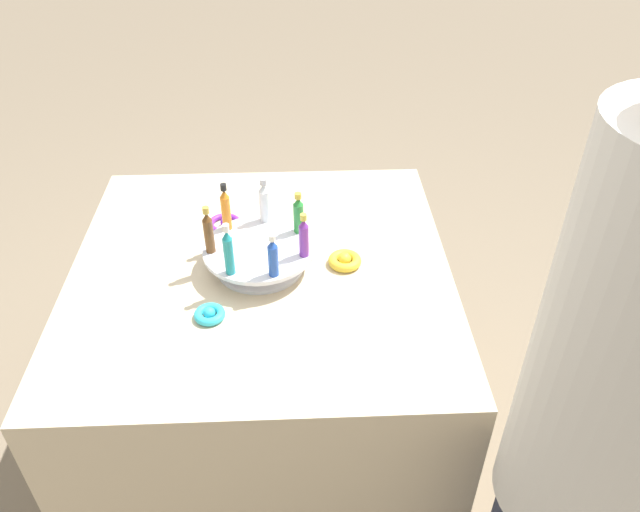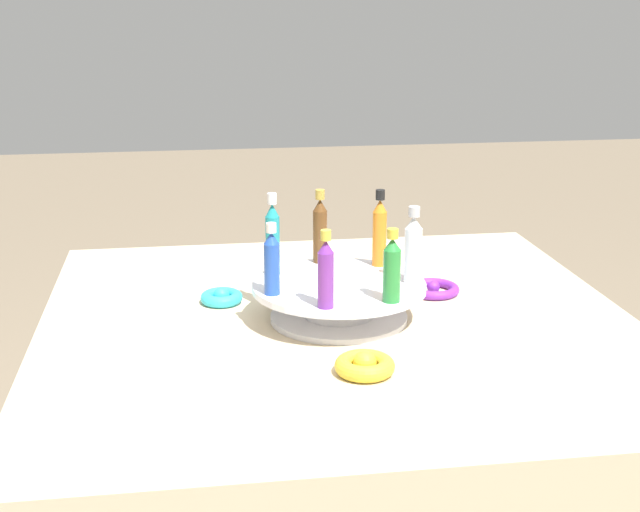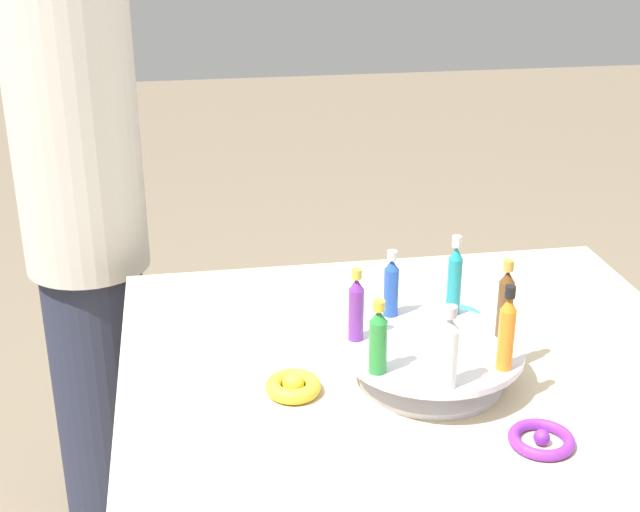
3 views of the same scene
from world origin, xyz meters
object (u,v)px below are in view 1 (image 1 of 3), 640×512
at_px(display_stand, 260,255).
at_px(bottle_orange, 226,209).
at_px(ribbon_bow_gold, 345,261).
at_px(bottle_teal, 228,251).
at_px(ribbon_bow_teal, 210,314).
at_px(bottle_clear, 264,202).
at_px(ribbon_bow_purple, 225,223).
at_px(person_figure, 583,448).
at_px(bottle_purple, 304,237).
at_px(bottle_blue, 273,257).
at_px(bottle_brown, 208,231).
at_px(bottle_green, 298,214).

xyz_separation_m(display_stand, bottle_orange, (-0.09, 0.09, 0.09)).
relative_size(bottle_orange, ribbon_bow_gold, 1.55).
xyz_separation_m(bottle_teal, ribbon_bow_teal, (-0.05, -0.09, -0.12)).
height_order(bottle_clear, ribbon_bow_purple, bottle_clear).
bearing_deg(ribbon_bow_gold, person_figure, -60.88).
xyz_separation_m(display_stand, ribbon_bow_teal, (-0.12, -0.20, -0.03)).
xyz_separation_m(bottle_purple, ribbon_bow_teal, (-0.24, -0.16, -0.12)).
bearing_deg(display_stand, person_figure, -48.20).
xyz_separation_m(bottle_blue, ribbon_bow_gold, (0.19, 0.12, -0.11)).
bearing_deg(ribbon_bow_purple, bottle_clear, -30.68).
bearing_deg(bottle_brown, person_figure, -42.22).
bearing_deg(bottle_purple, ribbon_bow_purple, 133.69).
distance_m(ribbon_bow_gold, ribbon_bow_teal, 0.40).
distance_m(bottle_blue, bottle_green, 0.20).
height_order(bottle_brown, bottle_blue, bottle_brown).
bearing_deg(bottle_blue, bottle_brown, 147.82).
bearing_deg(bottle_orange, ribbon_bow_purple, 101.77).
height_order(bottle_blue, bottle_green, same).
bearing_deg(bottle_orange, bottle_brown, -109.33).
bearing_deg(bottle_blue, bottle_green, 70.67).
xyz_separation_m(bottle_clear, ribbon_bow_purple, (-0.13, 0.08, -0.12)).
xyz_separation_m(bottle_clear, person_figure, (0.60, -0.81, -0.03)).
bearing_deg(person_figure, bottle_brown, 5.98).
bearing_deg(bottle_brown, display_stand, 6.39).
xyz_separation_m(display_stand, bottle_clear, (0.01, 0.13, 0.09)).
xyz_separation_m(bottle_brown, ribbon_bow_teal, (0.01, -0.19, -0.12)).
height_order(bottle_blue, ribbon_bow_teal, bottle_blue).
distance_m(bottle_teal, bottle_blue, 0.11).
relative_size(bottle_brown, bottle_teal, 0.94).
xyz_separation_m(display_stand, ribbon_bow_gold, (0.23, -0.00, -0.03)).
bearing_deg(bottle_teal, person_figure, -40.29).
relative_size(bottle_green, person_figure, 0.08).
bearing_deg(ribbon_bow_purple, ribbon_bow_teal, -90.74).
relative_size(bottle_brown, ribbon_bow_teal, 1.77).
distance_m(bottle_teal, ribbon_bow_purple, 0.34).
xyz_separation_m(ribbon_bow_purple, person_figure, (0.73, -0.89, 0.09)).
bearing_deg(bottle_blue, ribbon_bow_gold, 31.69).
bearing_deg(ribbon_bow_purple, bottle_teal, -81.65).
height_order(bottle_purple, bottle_clear, bottle_clear).
bearing_deg(bottle_orange, bottle_purple, -32.18).
height_order(ribbon_bow_purple, ribbon_bow_teal, ribbon_bow_teal).
distance_m(display_stand, bottle_clear, 0.16).
bearing_deg(bottle_purple, bottle_orange, 147.82).
relative_size(bottle_teal, bottle_blue, 1.20).
xyz_separation_m(ribbon_bow_teal, person_figure, (0.73, -0.48, 0.09)).
distance_m(bottle_purple, ribbon_bow_teal, 0.31).
bearing_deg(person_figure, bottle_orange, 0.39).
relative_size(bottle_clear, person_figure, 0.08).
height_order(bottle_purple, person_figure, person_figure).
xyz_separation_m(bottle_green, bottle_clear, (-0.09, 0.06, 0.01)).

